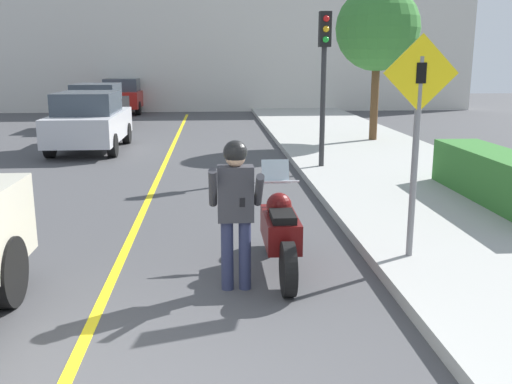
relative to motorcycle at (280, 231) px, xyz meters
The scene contains 12 objects.
sidewalk_curb 3.53m from the motorcycle, 16.75° to the left, with size 4.40×44.00×0.16m.
road_center_line 3.67m from the motorcycle, 124.16° to the left, with size 0.12×36.00×0.01m.
building_backdrop 23.22m from the motorcycle, 93.59° to the left, with size 28.00×1.20×6.55m.
motorcycle is the anchor object (origin of this frame).
person_biker 0.98m from the motorcycle, 134.69° to the right, with size 0.59×0.47×1.72m.
crossing_sign 2.09m from the motorcycle, ahead, with size 0.91×0.08×2.71m.
traffic_light 6.76m from the motorcycle, 74.71° to the left, with size 0.26×0.30×3.45m.
hedge_row 4.87m from the motorcycle, 31.35° to the left, with size 0.90×4.10×0.83m.
street_tree 11.72m from the motorcycle, 68.65° to the left, with size 2.50×2.50×4.57m.
parked_car_silver 10.93m from the motorcycle, 113.42° to the left, with size 1.88×4.20×1.68m.
parked_car_black 16.71m from the motorcycle, 108.24° to the left, with size 1.88×4.20×1.68m.
parked_car_red 22.76m from the motorcycle, 103.14° to the left, with size 1.88×4.20×1.68m.
Camera 1 is at (0.64, -3.71, 2.57)m, focal length 40.00 mm.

